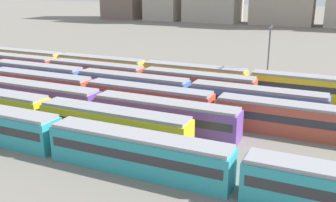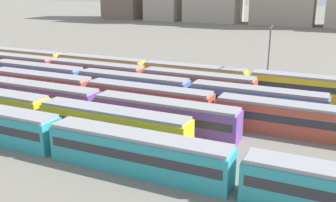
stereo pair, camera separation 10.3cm
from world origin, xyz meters
name	(u,v)px [view 2 (the right image)]	position (x,y,z in m)	size (l,w,h in m)	color
train_track_0	(138,152)	(38.30, 0.00, 1.90)	(93.60, 3.06, 3.75)	teal
train_track_2	(41,97)	(17.29, 10.40, 1.90)	(55.80, 3.06, 3.75)	#6B429E
train_track_3	(215,108)	(40.68, 15.60, 1.90)	(112.50, 3.06, 3.75)	#BC4C38
train_track_4	(133,86)	(25.84, 20.80, 1.90)	(93.60, 3.06, 3.75)	#4C70BC
train_track_5	(96,73)	(15.55, 26.00, 1.90)	(55.80, 3.06, 3.75)	#BC4C38
train_track_6	(194,76)	(31.84, 31.20, 1.90)	(93.60, 3.06, 3.75)	yellow
catenary_pole_1	(269,54)	(43.55, 34.09, 6.02)	(0.24, 3.20, 10.93)	#4C4C51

